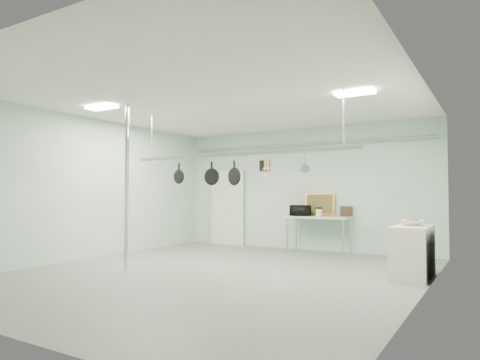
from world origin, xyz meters
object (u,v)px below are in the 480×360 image
Objects in this scene: chrome_pole at (127,186)px; microwave at (300,210)px; skillet_left at (179,173)px; prep_table at (318,219)px; side_cabinet at (412,252)px; skillet_right at (234,173)px; pot_rack at (235,153)px; coffee_canister at (319,213)px; fruit_bowl at (413,223)px; skillet_mid at (212,173)px.

chrome_pole is 6.54× the size of microwave.
skillet_left is at bearing 58.57° from microwave.
microwave is 1.23× the size of skillet_left.
side_cabinet is at bearing -40.79° from prep_table.
skillet_left is (-4.29, -1.10, 1.44)m from side_cabinet.
chrome_pole is 2.11m from skillet_right.
prep_table is 3.61m from pot_rack.
pot_rack is at bearing -96.91° from prep_table.
coffee_canister is 3.79m from skillet_left.
side_cabinet is (4.85, 2.00, -1.15)m from chrome_pole.
skillet_left is at bearing -164.40° from fruit_bowl.
skillet_left is 1.34m from skillet_right.
fruit_bowl is (3.02, -2.09, -0.09)m from microwave.
side_cabinet is at bearing 133.82° from microwave.
fruit_bowl reaches higher than prep_table.
skillet_left is (-1.27, -3.29, 0.85)m from microwave.
coffee_canister is 3.48m from skillet_mid.
skillet_mid is (-3.48, -1.10, 1.42)m from side_cabinet.
prep_table is at bearing 139.21° from side_cabinet.
fruit_bowl is at bearing 135.05° from microwave.
skillet_left reaches higher than fruit_bowl.
pot_rack is 9.82× the size of microwave.
skillet_left and skillet_mid have the same top height.
skillet_mid and skillet_right have the same top height.
microwave is at bearing 76.97° from skillet_left.
chrome_pole reaches higher than pot_rack.
skillet_left and skillet_right have the same top height.
pot_rack is (-0.40, -3.30, 1.40)m from prep_table.
fruit_bowl is 0.86× the size of skillet_right.
side_cabinet is 3.32m from coffee_canister.
skillet_mid reaches higher than microwave.
microwave is at bearing 109.14° from skillet_right.
skillet_left is at bearing -119.13° from coffee_canister.
side_cabinet is 2.60× the size of skillet_right.
skillet_mid is (1.37, 0.90, 0.27)m from chrome_pole.
fruit_bowl is (4.85, 2.10, -0.65)m from chrome_pole.
coffee_canister is at bearing 69.02° from skillet_left.
chrome_pole reaches higher than skillet_left.
prep_table is 3.64× the size of skillet_mid.
skillet_mid is (-0.98, -3.22, 0.87)m from coffee_canister.
microwave is 1.23× the size of fruit_bowl.
chrome_pole is at bearing -118.71° from prep_table.
skillet_right is at bearing 25.45° from chrome_pole.
pot_rack is 10.39× the size of skillet_right.
skillet_right reaches higher than coffee_canister.
chrome_pole is 5.37m from side_cabinet.
skillet_right is at bearing -159.61° from side_cabinet.
prep_table is at bearing 61.29° from chrome_pole.
skillet_left is 0.82m from skillet_mid.
prep_table is 3.39m from side_cabinet.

